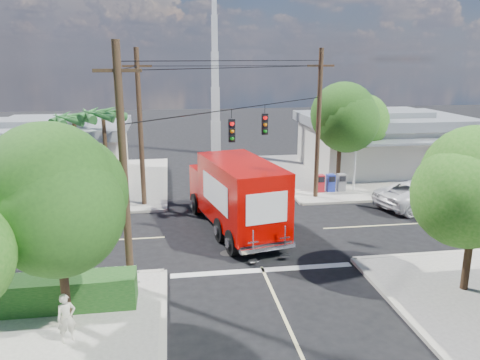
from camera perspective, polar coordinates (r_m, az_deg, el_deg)
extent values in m
plane|color=black|center=(23.38, 0.73, -6.45)|extent=(120.00, 120.00, 0.00)
cube|color=gray|center=(36.59, 15.12, 0.91)|extent=(14.00, 14.00, 0.14)
cube|color=#B4AF9F|center=(34.42, 4.37, 0.53)|extent=(0.25, 14.00, 0.14)
cube|color=#B4AF9F|center=(30.53, 20.29, -2.17)|extent=(14.00, 0.25, 0.14)
cube|color=gray|center=(34.40, -20.80, -0.40)|extent=(14.00, 14.00, 0.14)
cube|color=#B4AF9F|center=(33.59, -9.06, 0.04)|extent=(0.25, 14.00, 0.14)
cube|color=#B4AF9F|center=(27.87, -23.70, -4.06)|extent=(14.00, 0.25, 0.14)
cube|color=beige|center=(32.82, -2.07, -0.25)|extent=(0.12, 12.00, 0.01)
cube|color=beige|center=(14.68, 7.43, -20.33)|extent=(0.12, 12.00, 0.01)
cube|color=beige|center=(26.78, 22.44, -4.82)|extent=(12.00, 0.12, 0.01)
cube|color=beige|center=(24.00, -23.76, -7.17)|extent=(12.00, 0.12, 0.01)
cube|color=silver|center=(19.48, 2.80, -10.91)|extent=(7.50, 0.40, 0.01)
cube|color=beige|center=(37.74, 16.79, 3.94)|extent=(11.00, 8.00, 3.40)
cube|color=gray|center=(37.44, 17.02, 7.03)|extent=(11.80, 8.80, 0.70)
cube|color=gray|center=(37.39, 17.08, 7.79)|extent=(6.05, 4.40, 0.50)
cube|color=gray|center=(33.25, 20.49, 4.39)|extent=(9.90, 1.80, 0.15)
cylinder|color=silver|center=(30.93, 13.80, 1.44)|extent=(0.12, 0.12, 2.90)
cylinder|color=silver|center=(35.19, 27.19, 1.80)|extent=(0.12, 0.12, 2.90)
cube|color=beige|center=(35.70, -22.12, 2.75)|extent=(10.00, 8.00, 3.20)
cube|color=gray|center=(35.39, -22.42, 5.84)|extent=(10.80, 8.80, 0.70)
cube|color=gray|center=(35.33, -22.49, 6.64)|extent=(5.50, 4.40, 0.50)
cube|color=gray|center=(30.85, -24.34, 2.90)|extent=(9.00, 1.80, 0.15)
cylinder|color=silver|center=(29.50, -17.00, 0.40)|extent=(0.12, 0.12, 2.70)
cube|color=silver|center=(42.30, -2.96, 5.16)|extent=(0.80, 0.80, 3.00)
cube|color=silver|center=(41.92, -3.02, 9.21)|extent=(0.70, 0.70, 3.00)
cube|color=silver|center=(41.75, -3.07, 13.31)|extent=(0.60, 0.60, 3.00)
cube|color=silver|center=(41.79, -3.13, 17.43)|extent=(0.50, 0.50, 3.00)
cylinder|color=#422D1C|center=(15.80, -20.76, -10.26)|extent=(0.28, 0.28, 3.71)
sphere|color=#214E17|center=(15.02, -21.55, -2.17)|extent=(3.71, 3.71, 3.71)
sphere|color=#214E17|center=(15.24, -22.93, -1.16)|extent=(3.02, 3.02, 3.02)
sphere|color=#214E17|center=(14.69, -20.43, -2.89)|extent=(3.25, 3.25, 3.25)
cylinder|color=#422D1C|center=(30.93, 11.97, 2.68)|extent=(0.28, 0.28, 4.10)
sphere|color=#214E17|center=(30.52, 12.22, 7.39)|extent=(4.10, 4.10, 4.10)
sphere|color=#214E17|center=(30.54, 11.41, 7.92)|extent=(3.33, 3.33, 3.33)
sphere|color=#214E17|center=(30.38, 13.03, 7.07)|extent=(3.58, 3.58, 3.58)
cylinder|color=#422D1C|center=(33.94, 14.79, 3.11)|extent=(0.28, 0.28, 3.58)
sphere|color=#266B17|center=(33.59, 15.04, 6.86)|extent=(3.58, 3.58, 3.58)
sphere|color=#266B17|center=(33.59, 14.30, 7.29)|extent=(2.91, 2.91, 2.91)
sphere|color=#266B17|center=(33.47, 15.78, 6.59)|extent=(3.14, 3.14, 3.14)
cylinder|color=#422D1C|center=(18.94, 26.16, -7.10)|extent=(0.28, 0.28, 3.46)
sphere|color=#266B17|center=(18.31, 26.91, -0.79)|extent=(3.46, 3.46, 3.46)
sphere|color=#266B17|center=(18.20, 25.60, -0.02)|extent=(2.81, 2.81, 2.81)
cylinder|color=#422D1C|center=(29.87, -16.02, 2.90)|extent=(0.24, 0.24, 5.00)
cone|color=#286429|center=(29.37, -14.62, 7.95)|extent=(0.50, 2.06, 0.98)
cone|color=#286429|center=(30.10, -15.14, 8.06)|extent=(1.92, 1.68, 0.98)
cone|color=#286429|center=(30.37, -16.54, 8.02)|extent=(2.12, 0.95, 0.98)
cone|color=#286429|center=(29.98, -17.83, 7.85)|extent=(1.34, 2.07, 0.98)
cone|color=#286429|center=(29.21, -18.06, 7.67)|extent=(1.34, 2.07, 0.98)
cone|color=#286429|center=(28.64, -17.00, 7.63)|extent=(2.12, 0.95, 0.98)
cone|color=#286429|center=(28.71, -15.44, 7.75)|extent=(1.92, 1.68, 0.98)
cylinder|color=#422D1C|center=(31.68, -19.26, 2.92)|extent=(0.24, 0.24, 4.60)
cone|color=#286429|center=(31.16, -17.99, 7.32)|extent=(0.50, 2.06, 0.98)
cone|color=#286429|center=(31.90, -18.39, 7.44)|extent=(1.92, 1.68, 0.98)
cone|color=#286429|center=(32.21, -19.69, 7.40)|extent=(2.12, 0.95, 0.98)
cone|color=#286429|center=(31.86, -20.93, 7.22)|extent=(1.34, 2.07, 0.98)
cone|color=#286429|center=(31.10, -21.23, 7.04)|extent=(1.34, 2.07, 0.98)
cone|color=#286429|center=(30.50, -20.30, 6.99)|extent=(2.12, 0.95, 0.98)
cone|color=#286429|center=(30.53, -18.82, 7.12)|extent=(1.92, 1.68, 0.98)
cylinder|color=#473321|center=(16.87, -13.97, 0.84)|extent=(0.28, 0.28, 9.00)
cube|color=#473321|center=(16.43, -14.73, 12.79)|extent=(1.60, 0.12, 0.12)
cylinder|color=#473321|center=(28.40, 9.52, 6.50)|extent=(0.28, 0.28, 9.00)
cube|color=#473321|center=(28.13, 9.83, 13.57)|extent=(1.60, 0.12, 0.12)
cylinder|color=#473321|center=(27.07, -12.04, 5.99)|extent=(0.28, 0.28, 9.00)
cube|color=#473321|center=(26.80, -12.45, 13.41)|extent=(1.60, 0.12, 0.12)
cylinder|color=black|center=(21.94, 0.78, 8.85)|extent=(10.43, 10.43, 0.04)
cube|color=black|center=(21.15, -1.02, 6.05)|extent=(0.30, 0.24, 1.05)
sphere|color=red|center=(20.97, -0.98, 6.88)|extent=(0.20, 0.20, 0.20)
cube|color=black|center=(23.32, 3.02, 6.82)|extent=(0.30, 0.24, 1.05)
sphere|color=red|center=(23.14, 3.10, 7.59)|extent=(0.20, 0.20, 0.20)
cube|color=silver|center=(18.29, -21.61, -12.09)|extent=(5.94, 0.05, 0.08)
cube|color=silver|center=(18.12, -21.73, -10.95)|extent=(5.94, 0.05, 0.08)
cube|color=silver|center=(17.78, -12.66, -11.62)|extent=(0.09, 0.06, 1.00)
cube|color=#124013|center=(17.55, -22.90, -12.64)|extent=(6.20, 1.20, 1.10)
cube|color=#A91820|center=(30.26, 9.73, -0.39)|extent=(0.50, 0.50, 1.10)
cube|color=#1F2F97|center=(30.48, 10.98, -0.34)|extent=(0.50, 0.50, 1.10)
cube|color=slate|center=(30.72, 12.21, -0.28)|extent=(0.50, 0.50, 1.10)
cube|color=black|center=(23.72, -0.66, -4.65)|extent=(4.05, 8.50, 0.26)
cube|color=#AF0300|center=(26.37, -3.02, -0.78)|extent=(2.83, 2.26, 2.31)
cube|color=black|center=(26.94, -3.50, 0.46)|extent=(2.21, 0.71, 1.00)
cube|color=silver|center=(27.44, -3.59, -1.77)|extent=(2.38, 0.62, 0.37)
cube|color=#AF0300|center=(22.40, 0.15, -1.59)|extent=(3.82, 6.49, 3.04)
cube|color=white|center=(22.84, 3.28, -0.89)|extent=(0.80, 3.70, 1.36)
cube|color=white|center=(21.94, -3.11, -1.53)|extent=(0.80, 3.70, 1.36)
cube|color=white|center=(19.64, 3.30, -3.47)|extent=(1.85, 0.41, 1.36)
cube|color=silver|center=(20.13, 3.38, -8.27)|extent=(2.52, 0.78, 0.19)
cube|color=silver|center=(19.59, 1.58, -7.59)|extent=(0.47, 0.16, 1.05)
cube|color=silver|center=(20.15, 5.48, -7.01)|extent=(0.47, 0.16, 1.05)
cylinder|color=black|center=(26.14, -5.41, -2.88)|extent=(0.57, 1.20, 1.15)
cylinder|color=black|center=(26.83, -0.43, -2.36)|extent=(0.57, 1.20, 1.15)
cylinder|color=black|center=(20.66, -0.95, -7.63)|extent=(0.57, 1.20, 1.15)
cylinder|color=black|center=(21.53, 5.15, -6.75)|extent=(0.57, 1.20, 1.15)
imported|color=silver|center=(29.00, 21.31, -1.65)|extent=(6.15, 4.07, 1.57)
imported|color=beige|center=(15.38, -20.40, -15.50)|extent=(0.66, 0.57, 1.52)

